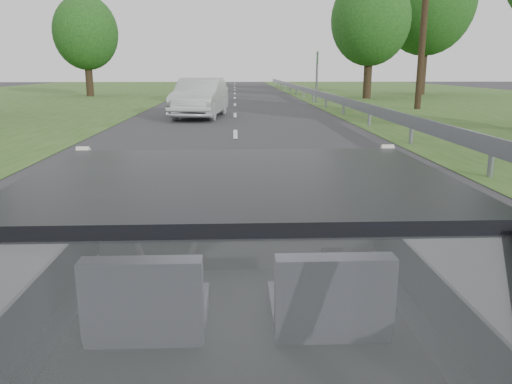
{
  "coord_description": "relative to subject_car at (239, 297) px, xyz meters",
  "views": [
    {
      "loc": [
        -0.01,
        -2.31,
        1.84
      ],
      "look_at": [
        0.11,
        0.53,
        1.14
      ],
      "focal_mm": 35.0,
      "sensor_mm": 36.0,
      "label": 1
    }
  ],
  "objects": [
    {
      "name": "subject_car",
      "position": [
        0.0,
        0.0,
        0.0
      ],
      "size": [
        1.8,
        4.0,
        1.45
      ],
      "primitive_type": "cube",
      "color": "black",
      "rests_on": "ground"
    },
    {
      "name": "dashboard",
      "position": [
        0.0,
        0.62,
        0.12
      ],
      "size": [
        1.58,
        0.45,
        0.3
      ],
      "primitive_type": "cube",
      "color": "black",
      "rests_on": "subject_car"
    },
    {
      "name": "driver_seat",
      "position": [
        -0.4,
        -0.29,
        0.16
      ],
      "size": [
        0.5,
        0.72,
        0.42
      ],
      "primitive_type": "cube",
      "color": "black",
      "rests_on": "subject_car"
    },
    {
      "name": "passenger_seat",
      "position": [
        0.4,
        -0.29,
        0.16
      ],
      "size": [
        0.5,
        0.72,
        0.42
      ],
      "primitive_type": "cube",
      "color": "black",
      "rests_on": "subject_car"
    },
    {
      "name": "steering_wheel",
      "position": [
        -0.4,
        0.33,
        0.2
      ],
      "size": [
        0.36,
        0.36,
        0.04
      ],
      "primitive_type": "torus",
      "color": "black",
      "rests_on": "dashboard"
    },
    {
      "name": "cat",
      "position": [
        0.18,
        0.65,
        0.35
      ],
      "size": [
        0.52,
        0.18,
        0.23
      ],
      "primitive_type": "ellipsoid",
      "rotation": [
        0.0,
        0.0,
        -0.04
      ],
      "color": "slate",
      "rests_on": "dashboard"
    },
    {
      "name": "guardrail",
      "position": [
        4.3,
        10.0,
        -0.15
      ],
      "size": [
        0.05,
        90.0,
        0.32
      ],
      "primitive_type": "cube",
      "color": "gray",
      "rests_on": "ground"
    },
    {
      "name": "other_car",
      "position": [
        -1.34,
        17.28,
        0.02
      ],
      "size": [
        2.32,
        4.73,
        1.5
      ],
      "primitive_type": "imported",
      "rotation": [
        0.0,
        0.0,
        -0.12
      ],
      "color": "#BBBDC0",
      "rests_on": "ground"
    },
    {
      "name": "highway_sign",
      "position": [
        4.52,
        25.63,
        0.64
      ],
      "size": [
        0.23,
        1.1,
        2.73
      ],
      "primitive_type": "cube",
      "rotation": [
        0.0,
        0.0,
        -0.11
      ],
      "color": "#0E4616",
      "rests_on": "ground"
    },
    {
      "name": "utility_pole",
      "position": [
        8.5,
        20.83,
        3.73
      ],
      "size": [
        0.38,
        0.38,
        8.92
      ],
      "primitive_type": "cylinder",
      "rotation": [
        0.0,
        0.0,
        -0.41
      ],
      "color": "#44321E",
      "rests_on": "ground"
    },
    {
      "name": "tree_2",
      "position": [
        8.31,
        29.29,
        2.92
      ],
      "size": [
        6.1,
        6.1,
        7.28
      ],
      "primitive_type": null,
      "rotation": [
        0.0,
        0.0,
        0.33
      ],
      "color": "#153C16",
      "rests_on": "ground"
    },
    {
      "name": "tree_3",
      "position": [
        13.46,
        33.92,
        4.27
      ],
      "size": [
        8.64,
        8.64,
        9.99
      ],
      "primitive_type": null,
      "rotation": [
        0.0,
        0.0,
        -0.4
      ],
      "color": "#153C16",
      "rests_on": "ground"
    },
    {
      "name": "tree_6",
      "position": [
        -9.86,
        32.77,
        2.47
      ],
      "size": [
        5.46,
        5.46,
        6.39
      ],
      "primitive_type": null,
      "rotation": [
        0.0,
        0.0,
        0.37
      ],
      "color": "#153C16",
      "rests_on": "ground"
    }
  ]
}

